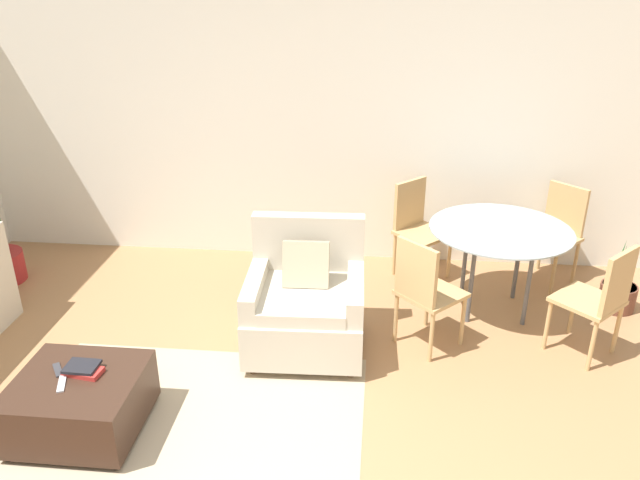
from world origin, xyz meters
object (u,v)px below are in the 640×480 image
armchair (306,304)px  dining_chair_far_right (557,228)px  dining_chair_far_left (417,222)px  potted_plant_small (618,293)px  tv_remote_secondary (58,370)px  tv_remote_primary (62,384)px  dining_chair_near_right (601,296)px  ottoman (80,402)px  dining_chair_near_left (424,287)px  book_stack (83,369)px  dining_table (500,237)px

armchair → dining_chair_far_right: armchair is taller
dining_chair_far_left → potted_plant_small: bearing=-16.8°
tv_remote_secondary → potted_plant_small: 4.42m
tv_remote_primary → dining_chair_near_right: (3.49, 1.21, 0.12)m
ottoman → potted_plant_small: bearing=26.2°
tv_remote_primary → dining_chair_near_right: 3.70m
tv_remote_primary → dining_chair_far_right: size_ratio=0.19×
dining_chair_near_left → dining_chair_near_right: same height
book_stack → dining_chair_far_left: bearing=47.6°
dining_table → dining_chair_far_left: (-0.63, 0.63, -0.15)m
armchair → dining_chair_near_right: size_ratio=1.07×
armchair → dining_chair_near_left: size_ratio=1.07×
book_stack → dining_table: bearing=31.8°
dining_table → potted_plant_small: dining_table is taller
ottoman → armchair: bearing=40.3°
tv_remote_primary → dining_table: bearing=32.8°
dining_table → potted_plant_small: bearing=6.4°
dining_chair_near_right → dining_chair_far_right: bearing=90.0°
tv_remote_secondary → dining_chair_far_right: dining_chair_far_right is taller
tv_remote_primary → dining_chair_near_left: dining_chair_near_left is taller
dining_table → dining_chair_near_left: 0.91m
armchair → potted_plant_small: armchair is taller
tv_remote_secondary → dining_chair_near_right: 3.74m
dining_chair_near_left → potted_plant_small: (1.70, 0.75, -0.37)m
dining_chair_far_right → ottoman: bearing=-144.8°
ottoman → potted_plant_small: 4.31m
dining_chair_far_right → dining_table: bearing=-135.0°
book_stack → tv_remote_secondary: 0.17m
tv_remote_secondary → potted_plant_small: potted_plant_small is taller
ottoman → dining_chair_far_left: 3.26m
armchair → dining_table: (1.51, 0.69, 0.31)m
dining_chair_far_left → potted_plant_small: (1.70, -0.51, -0.37)m
tv_remote_primary → potted_plant_small: potted_plant_small is taller
dining_table → potted_plant_small: 1.20m
dining_chair_far_right → dining_chair_near_right: bearing=-90.0°
armchair → dining_table: size_ratio=0.83×
dining_table → dining_chair_near_left: bearing=-135.0°
dining_chair_near_right → dining_chair_near_left: bearing=180.0°
dining_chair_near_left → dining_chair_far_left: same height
dining_chair_near_left → potted_plant_small: 1.90m
ottoman → book_stack: 0.21m
book_stack → dining_chair_near_left: size_ratio=0.28×
ottoman → dining_chair_near_left: (2.17, 1.15, 0.30)m
dining_table → dining_chair_far_right: dining_chair_far_right is taller
dining_chair_near_right → dining_chair_far_right: same height
tv_remote_primary → dining_chair_far_right: (3.49, 2.48, 0.12)m
ottoman → tv_remote_primary: size_ratio=4.48×
dining_chair_far_right → tv_remote_secondary: bearing=-146.8°
book_stack → ottoman: bearing=-108.1°
armchair → dining_chair_near_right: bearing=1.6°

